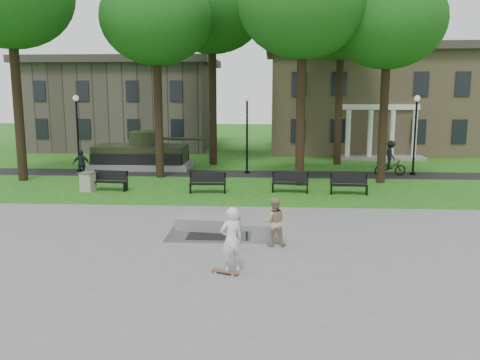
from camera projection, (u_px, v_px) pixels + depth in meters
The scene contains 26 objects.
ground at pixel (218, 225), 19.10m from camera, with size 120.00×120.00×0.00m, color #214B11.
plaza at pixel (199, 271), 14.18m from camera, with size 22.00×16.00×0.02m, color gray.
footpath at pixel (238, 174), 30.90m from camera, with size 44.00×2.60×0.01m, color black.
building_right at pixel (366, 99), 43.30m from camera, with size 17.00×12.00×8.60m.
building_left at pixel (126, 107), 45.21m from camera, with size 15.00×10.00×7.20m, color #4C443D.
tree_1 at pixel (156, 18), 28.16m from camera, with size 6.20×6.20×11.63m.
tree_2 at pixel (303, 4), 25.64m from camera, with size 6.60×6.60×12.16m.
tree_3 at pixel (388, 21), 26.47m from camera, with size 6.00×6.00×11.19m.
tree_4 at pixel (212, 7), 33.16m from camera, with size 7.20×7.20×13.50m.
tree_5 at pixel (342, 19), 33.26m from camera, with size 6.40×6.40×12.44m.
lamp_left at pixel (77, 127), 31.32m from camera, with size 0.36×0.36×4.73m.
lamp_mid at pixel (247, 128), 30.68m from camera, with size 0.36×0.36×4.73m.
lamp_right at pixel (415, 128), 30.07m from camera, with size 0.36×0.36×4.73m.
tank_monument at pixel (142, 155), 33.11m from camera, with size 7.45×3.40×2.40m.
puddle at pixel (219, 236), 17.58m from camera, with size 2.20×1.20×0.00m, color black.
concrete_block at pixel (208, 223), 18.38m from camera, with size 2.20×1.00×0.45m, color gray.
skateboard at pixel (225, 273), 13.90m from camera, with size 0.78×0.20×0.07m, color brown.
skateboarder at pixel (231, 240), 13.89m from camera, with size 0.67×0.44×1.84m, color white.
friend_watching at pixel (274, 222), 16.31m from camera, with size 0.77×0.60×1.59m, color tan.
pedestrian_walker at pixel (81, 164), 29.09m from camera, with size 0.98×0.41×1.67m, color black.
cyclist at pixel (390, 161), 30.16m from camera, with size 1.94×1.13×2.09m.
park_bench_0 at pixel (110, 180), 25.67m from camera, with size 1.84×0.72×1.00m.
park_bench_1 at pixel (208, 182), 25.09m from camera, with size 1.82×0.62×1.00m.
park_bench_2 at pixel (290, 182), 25.20m from camera, with size 1.83×0.68×1.00m.
park_bench_3 at pixel (349, 183), 24.75m from camera, with size 1.82×0.60×1.00m.
trash_bin at pixel (88, 182), 25.47m from camera, with size 0.77×0.77×0.96m.
Camera 1 is at (1.98, -18.44, 4.95)m, focal length 38.00 mm.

